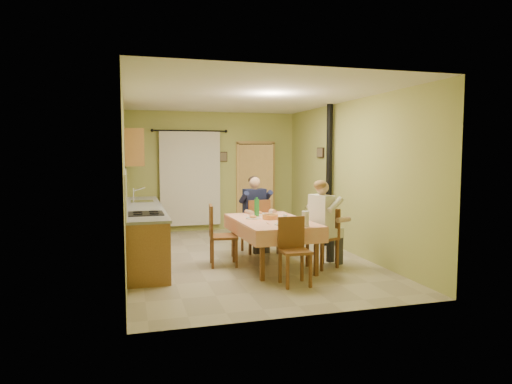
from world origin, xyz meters
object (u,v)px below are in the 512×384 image
object	(u,v)px
chair_far	(255,237)
man_far	(255,205)
chair_near	(295,265)
chair_right	(323,249)
dining_table	(271,243)
chair_left	(222,248)
man_right	(323,213)
stove_flue	(329,194)

from	to	relation	value
chair_far	man_far	distance (m)	0.59
chair_near	chair_right	xyz separation A→B (m)	(0.79, 0.80, 0.00)
dining_table	man_far	size ratio (longest dim) A/B	1.39
chair_right	chair_left	world-z (taller)	chair_left
chair_near	chair_far	bearing A→B (deg)	-90.14
chair_far	chair_right	xyz separation A→B (m)	(0.75, -1.38, -0.00)
dining_table	chair_far	distance (m)	1.04
chair_right	chair_far	bearing A→B (deg)	9.04
man_far	man_right	bearing A→B (deg)	-70.64
man_far	man_right	size ratio (longest dim) A/B	1.00
chair_right	chair_left	xyz separation A→B (m)	(-1.54, 0.55, 0.00)
chair_near	chair_right	distance (m)	1.13
chair_right	man_far	world-z (taller)	man_far
chair_left	man_right	xyz separation A→B (m)	(1.53, -0.56, 0.59)
chair_far	man_right	distance (m)	1.67
chair_left	man_right	distance (m)	1.73
chair_near	chair_left	xyz separation A→B (m)	(-0.75, 1.36, 0.00)
man_right	stove_flue	bearing A→B (deg)	-47.14
chair_near	man_far	world-z (taller)	man_far
chair_left	stove_flue	world-z (taller)	stove_flue
man_right	chair_right	bearing A→B (deg)	-90.00
dining_table	man_right	size ratio (longest dim) A/B	1.39
chair_far	chair_right	size ratio (longest dim) A/B	1.04
dining_table	stove_flue	world-z (taller)	stove_flue
dining_table	chair_far	xyz separation A→B (m)	(0.02, 1.04, -0.09)
dining_table	chair_left	bearing A→B (deg)	162.39
chair_left	stove_flue	bearing A→B (deg)	120.50
man_far	chair_far	bearing A→B (deg)	-90.00
man_right	dining_table	bearing A→B (deg)	46.25
chair_right	man_far	xyz separation A→B (m)	(-0.75, 1.39, 0.59)
dining_table	stove_flue	xyz separation A→B (m)	(1.61, 1.28, 0.65)
chair_far	man_right	size ratio (longest dim) A/B	0.71
chair_far	chair_left	distance (m)	1.15
chair_far	man_right	xyz separation A→B (m)	(0.73, -1.38, 0.59)
dining_table	chair_near	size ratio (longest dim) A/B	2.04
chair_left	man_far	xyz separation A→B (m)	(0.79, 0.84, 0.59)
chair_far	chair_near	world-z (taller)	chair_far
man_far	chair_right	bearing A→B (deg)	-70.16
chair_far	chair_left	size ratio (longest dim) A/B	0.99
chair_left	man_far	world-z (taller)	man_far
man_far	man_right	xyz separation A→B (m)	(0.74, -1.40, 0.00)
chair_far	stove_flue	size ratio (longest dim) A/B	0.35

